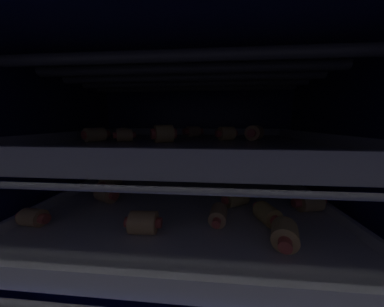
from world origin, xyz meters
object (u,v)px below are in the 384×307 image
(pig_in_blanket_lower_5, at_px, (218,215))
(pig_in_blanket_lower_6, at_px, (236,198))
(oven_rack_lower, at_px, (188,206))
(pig_in_blanket_upper_4, at_px, (124,134))
(pig_in_blanket_lower_3, at_px, (33,217))
(pig_in_blanket_upper_3, at_px, (124,135))
(pig_in_blanket_lower_8, at_px, (227,172))
(heating_element, at_px, (187,77))
(pig_in_blanket_upper_1, at_px, (193,132))
(pig_in_blanket_lower_2, at_px, (309,202))
(pig_in_blanket_upper_2, at_px, (226,133))
(pig_in_blanket_lower_9, at_px, (111,182))
(pig_in_blanket_lower_0, at_px, (107,193))
(pig_in_blanket_lower_4, at_px, (143,222))
(oven_rack_upper, at_px, (188,148))
(pig_in_blanket_upper_5, at_px, (96,134))
(baking_tray_lower, at_px, (188,201))
(pig_in_blanket_upper_0, at_px, (164,134))
(pig_in_blanket_upper_6, at_px, (255,133))
(baking_tray_upper, at_px, (188,144))
(pig_in_blanket_lower_10, at_px, (267,214))
(pig_in_blanket_lower_7, at_px, (285,234))
(pig_in_blanket_lower_1, at_px, (154,174))

(pig_in_blanket_lower_5, bearing_deg, pig_in_blanket_lower_6, 60.65)
(oven_rack_lower, bearing_deg, pig_in_blanket_upper_4, 162.83)
(pig_in_blanket_lower_3, relative_size, pig_in_blanket_upper_3, 1.13)
(pig_in_blanket_lower_3, xyz_separation_m, pig_in_blanket_lower_8, (0.31, 0.27, 0.00))
(heating_element, xyz_separation_m, pig_in_blanket_upper_1, (0.00, 0.13, -0.10))
(pig_in_blanket_lower_2, distance_m, pig_in_blanket_upper_2, 0.19)
(pig_in_blanket_lower_9, xyz_separation_m, pig_in_blanket_upper_3, (0.06, -0.03, 0.11))
(pig_in_blanket_lower_0, distance_m, pig_in_blanket_lower_2, 0.36)
(pig_in_blanket_lower_4, relative_size, pig_in_blanket_upper_2, 1.05)
(oven_rack_upper, distance_m, pig_in_blanket_upper_3, 0.13)
(pig_in_blanket_lower_6, xyz_separation_m, oven_rack_upper, (-0.09, 0.02, 0.09))
(oven_rack_upper, xyz_separation_m, pig_in_blanket_upper_1, (0.00, 0.13, 0.02))
(pig_in_blanket_lower_2, distance_m, pig_in_blanket_upper_5, 0.41)
(pig_in_blanket_lower_2, height_order, pig_in_blanket_upper_3, pig_in_blanket_upper_3)
(pig_in_blanket_upper_2, bearing_deg, baking_tray_lower, -149.44)
(pig_in_blanket_upper_0, xyz_separation_m, pig_in_blanket_upper_6, (0.18, 0.06, -0.00))
(baking_tray_lower, xyz_separation_m, baking_tray_upper, (0.00, 0.00, 0.12))
(baking_tray_lower, bearing_deg, pig_in_blanket_upper_0, -173.21)
(pig_in_blanket_lower_10, bearing_deg, pig_in_blanket_lower_5, -175.34)
(pig_in_blanket_lower_5, distance_m, pig_in_blanket_upper_6, 0.20)
(pig_in_blanket_lower_10, xyz_separation_m, pig_in_blanket_upper_2, (-0.05, 0.12, 0.11))
(pig_in_blanket_lower_10, bearing_deg, pig_in_blanket_upper_5, 165.09)
(pig_in_blanket_upper_4, bearing_deg, baking_tray_lower, -17.17)
(pig_in_blanket_lower_2, height_order, pig_in_blanket_lower_7, same)
(pig_in_blanket_lower_4, relative_size, pig_in_blanket_upper_1, 0.96)
(pig_in_blanket_upper_0, distance_m, pig_in_blanket_upper_6, 0.19)
(baking_tray_upper, bearing_deg, pig_in_blanket_upper_5, 178.56)
(pig_in_blanket_upper_2, bearing_deg, pig_in_blanket_lower_4, -127.18)
(baking_tray_lower, xyz_separation_m, pig_in_blanket_upper_5, (-0.18, 0.00, 0.13))
(pig_in_blanket_upper_2, xyz_separation_m, pig_in_blanket_upper_5, (-0.26, -0.04, -0.00))
(pig_in_blanket_lower_4, xyz_separation_m, pig_in_blanket_lower_8, (0.14, 0.28, -0.00))
(pig_in_blanket_lower_4, xyz_separation_m, pig_in_blanket_lower_10, (0.18, 0.04, -0.00))
(pig_in_blanket_lower_10, height_order, pig_in_blanket_upper_6, pig_in_blanket_upper_6)
(pig_in_blanket_lower_5, bearing_deg, pig_in_blanket_lower_1, 128.38)
(pig_in_blanket_upper_0, xyz_separation_m, pig_in_blanket_upper_1, (0.04, 0.13, -0.00))
(pig_in_blanket_upper_5, bearing_deg, oven_rack_lower, -1.44)
(pig_in_blanket_lower_10, distance_m, pig_in_blanket_upper_5, 0.34)
(oven_rack_upper, bearing_deg, pig_in_blanket_lower_8, 59.43)
(oven_rack_upper, bearing_deg, pig_in_blanket_lower_5, -56.68)
(pig_in_blanket_lower_1, distance_m, baking_tray_upper, 0.18)
(pig_in_blanket_lower_6, bearing_deg, pig_in_blanket_lower_8, 89.05)
(pig_in_blanket_lower_3, distance_m, pig_in_blanket_upper_1, 0.34)
(pig_in_blanket_lower_1, relative_size, pig_in_blanket_lower_3, 1.01)
(baking_tray_lower, xyz_separation_m, pig_in_blanket_lower_1, (-0.10, 0.12, 0.02))
(baking_tray_lower, distance_m, pig_in_blanket_lower_0, 0.16)
(pig_in_blanket_lower_3, xyz_separation_m, pig_in_blanket_lower_7, (0.35, -0.02, 0.00))
(oven_rack_upper, relative_size, pig_in_blanket_upper_3, 12.67)
(pig_in_blanket_lower_8, xyz_separation_m, pig_in_blanket_upper_1, (-0.09, -0.03, 0.11))
(baking_tray_lower, relative_size, pig_in_blanket_upper_3, 11.36)
(pig_in_blanket_lower_0, height_order, pig_in_blanket_lower_5, pig_in_blanket_lower_0)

